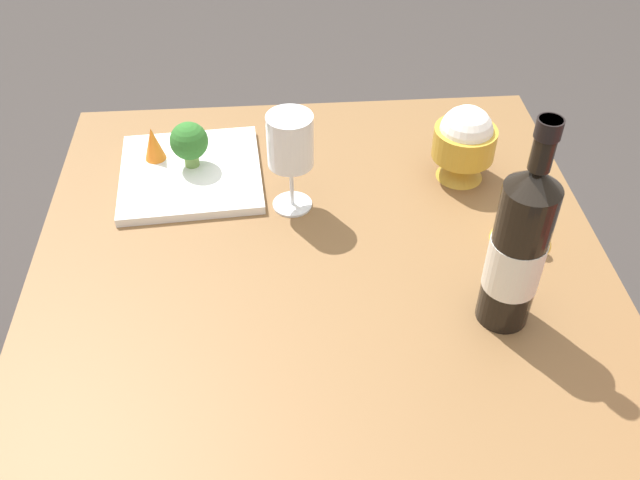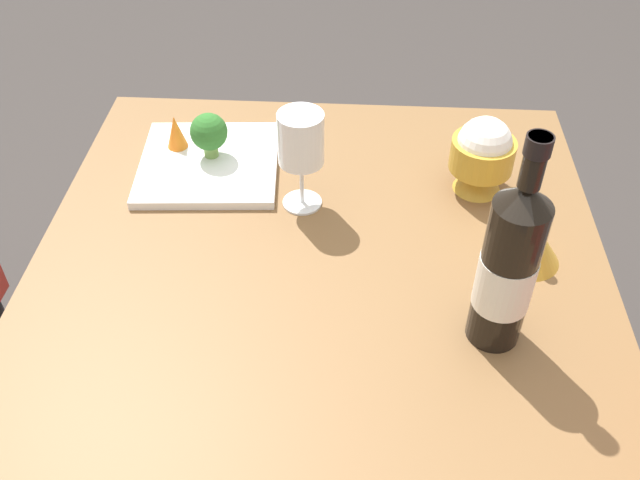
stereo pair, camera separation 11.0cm
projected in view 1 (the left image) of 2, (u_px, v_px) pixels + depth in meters
name	position (u px, v px, depth m)	size (l,w,h in m)	color
dining_table	(320.00, 289.00, 1.18)	(0.91, 0.91, 0.72)	brown
wine_bottle	(518.00, 249.00, 0.94)	(0.08, 0.08, 0.33)	black
wine_glass	(290.00, 143.00, 1.13)	(0.08, 0.08, 0.18)	white
rice_bowl	(464.00, 142.00, 1.23)	(0.11, 0.11, 0.14)	gold
rice_bowl_lid	(525.00, 223.00, 1.12)	(0.10, 0.10, 0.09)	gold
serving_plate	(191.00, 173.00, 1.27)	(0.27, 0.27, 0.02)	white
broccoli_floret	(189.00, 142.00, 1.24)	(0.07, 0.07, 0.09)	#729E4C
carrot_garnish_left	(153.00, 144.00, 1.27)	(0.04, 0.04, 0.06)	orange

